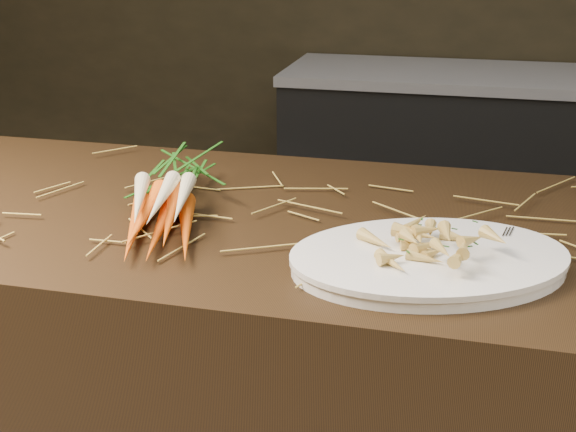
# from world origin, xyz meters

# --- Properties ---
(back_counter) EXTENTS (1.82, 0.62, 0.84)m
(back_counter) POSITION_xyz_m (0.30, 2.18, 0.42)
(back_counter) COLOR black
(back_counter) RESTS_ON ground
(straw_bedding) EXTENTS (1.40, 0.60, 0.02)m
(straw_bedding) POSITION_xyz_m (0.00, 0.30, 0.91)
(straw_bedding) COLOR olive
(straw_bedding) RESTS_ON main_counter
(root_veg_bunch) EXTENTS (0.26, 0.48, 0.09)m
(root_veg_bunch) POSITION_xyz_m (-0.38, 0.28, 0.94)
(root_veg_bunch) COLOR #D6460D
(root_veg_bunch) RESTS_ON main_counter
(serving_platter) EXTENTS (0.47, 0.39, 0.02)m
(serving_platter) POSITION_xyz_m (0.08, 0.14, 0.91)
(serving_platter) COLOR white
(serving_platter) RESTS_ON main_counter
(roasted_veg_heap) EXTENTS (0.23, 0.20, 0.04)m
(roasted_veg_heap) POSITION_xyz_m (0.08, 0.14, 0.94)
(roasted_veg_heap) COLOR #BB9645
(roasted_veg_heap) RESTS_ON serving_platter
(serving_fork) EXTENTS (0.04, 0.15, 0.00)m
(serving_fork) POSITION_xyz_m (0.22, 0.17, 0.92)
(serving_fork) COLOR silver
(serving_fork) RESTS_ON serving_platter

